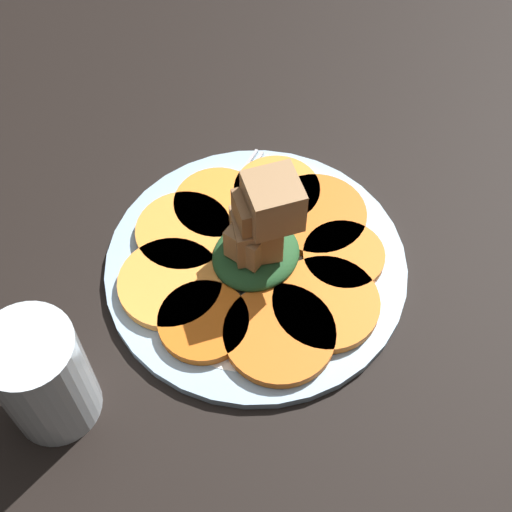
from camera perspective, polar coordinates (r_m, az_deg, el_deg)
table_slab at (r=68.75cm, az=0.00°, el=-1.45°), size 120.00×120.00×2.00cm
plate at (r=67.47cm, az=0.00°, el=-0.75°), size 28.47×28.47×1.05cm
carrot_slice_0 at (r=71.52cm, az=1.68°, el=5.23°), size 8.63×8.63×0.96cm
carrot_slice_1 at (r=70.54cm, az=-3.06°, el=4.18°), size 8.72×8.72×0.96cm
carrot_slice_2 at (r=68.75cm, az=-5.79°, el=1.94°), size 9.25×9.25×0.96cm
carrot_slice_3 at (r=65.61cm, az=-6.88°, el=-2.18°), size 9.59×9.59×0.96cm
carrot_slice_4 at (r=63.30cm, az=-4.23°, el=-5.26°), size 8.12×8.12×0.96cm
carrot_slice_5 at (r=62.58cm, az=1.88°, el=-6.26°), size 9.92×9.92×0.96cm
carrot_slice_6 at (r=64.36cm, az=5.61°, el=-3.79°), size 9.71×9.71×0.96cm
carrot_slice_7 at (r=67.29cm, az=7.02°, el=0.00°), size 7.70×7.70×0.96cm
carrot_slice_8 at (r=69.85cm, az=4.91°, el=3.28°), size 9.69×9.69×0.96cm
center_pile at (r=63.19cm, az=0.27°, el=1.69°), size 8.48×7.70×11.40cm
fork at (r=70.04cm, az=-2.54°, el=3.31°), size 18.24×8.64×0.40cm
water_glass at (r=58.77cm, az=-16.68°, el=-9.28°), size 7.32×7.32×11.14cm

